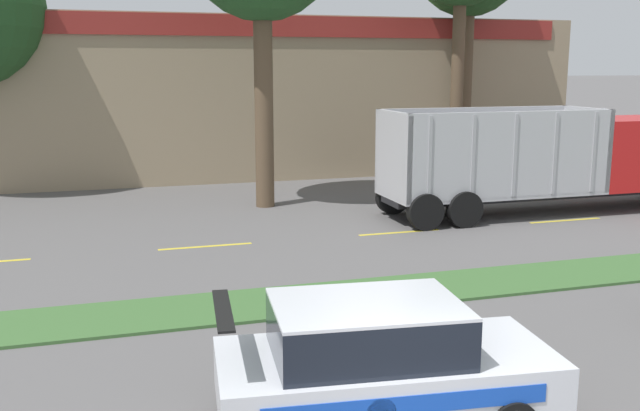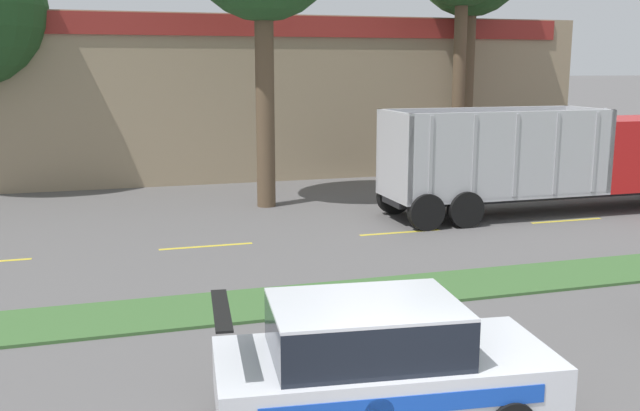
{
  "view_description": "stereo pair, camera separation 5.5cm",
  "coord_description": "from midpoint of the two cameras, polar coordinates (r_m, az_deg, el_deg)",
  "views": [
    {
      "loc": [
        -3.03,
        -5.51,
        4.56
      ],
      "look_at": [
        0.91,
        7.42,
        1.91
      ],
      "focal_mm": 40.0,
      "sensor_mm": 36.0,
      "label": 1
    },
    {
      "loc": [
        -2.98,
        -5.52,
        4.56
      ],
      "look_at": [
        0.91,
        7.42,
        1.91
      ],
      "focal_mm": 40.0,
      "sensor_mm": 36.0,
      "label": 2
    }
  ],
  "objects": [
    {
      "name": "rally_car",
      "position": [
        9.37,
        4.6,
        -12.34
      ],
      "size": [
        4.49,
        2.36,
        1.68
      ],
      "color": "silver",
      "rests_on": "ground_plane"
    },
    {
      "name": "grass_verge",
      "position": [
        14.04,
        -3.71,
        -7.76
      ],
      "size": [
        120.0,
        1.86,
        0.06
      ],
      "primitive_type": "cube",
      "color": "#3D6633",
      "rests_on": "ground_plane"
    },
    {
      "name": "centre_line_4",
      "position": [
        18.59,
        -9.23,
        -3.25
      ],
      "size": [
        2.4,
        0.14,
        0.01
      ],
      "primitive_type": "cube",
      "color": "yellow",
      "rests_on": "ground_plane"
    },
    {
      "name": "store_building_backdrop",
      "position": [
        33.7,
        -17.74,
        8.37
      ],
      "size": [
        40.66,
        12.1,
        6.54
      ],
      "color": "#9E896B",
      "rests_on": "ground_plane"
    },
    {
      "name": "dump_truck_lead",
      "position": [
        24.33,
        20.5,
        3.31
      ],
      "size": [
        11.55,
        2.68,
        3.31
      ],
      "color": "black",
      "rests_on": "ground_plane"
    },
    {
      "name": "centre_line_6",
      "position": [
        22.64,
        18.96,
        -1.14
      ],
      "size": [
        2.4,
        0.14,
        0.01
      ],
      "primitive_type": "cube",
      "color": "yellow",
      "rests_on": "ground_plane"
    },
    {
      "name": "centre_line_5",
      "position": [
        20.0,
        6.29,
        -2.15
      ],
      "size": [
        2.4,
        0.14,
        0.01
      ],
      "primitive_type": "cube",
      "color": "yellow",
      "rests_on": "ground_plane"
    }
  ]
}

